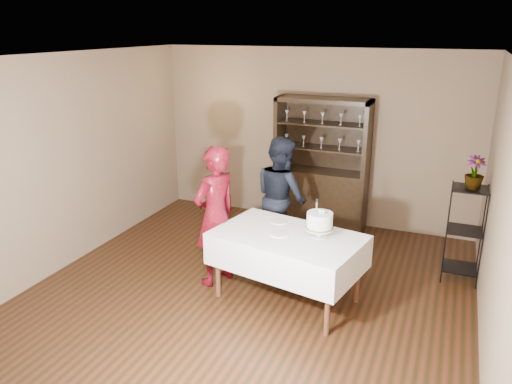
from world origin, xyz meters
TOP-DOWN VIEW (x-y plane):
  - floor at (0.00, 0.00)m, footprint 5.00×5.00m
  - ceiling at (0.00, 0.00)m, footprint 5.00×5.00m
  - back_wall at (0.00, 2.50)m, footprint 5.00×0.02m
  - wall_left at (-2.50, 0.00)m, footprint 0.02×5.00m
  - wall_right at (2.50, 0.00)m, footprint 0.02×5.00m
  - china_hutch at (0.20, 2.25)m, footprint 1.40×0.48m
  - plant_etagere at (2.28, 1.20)m, footprint 0.42×0.42m
  - cake_table at (0.45, -0.08)m, footprint 1.77×1.29m
  - woman at (-0.48, 0.01)m, footprint 0.61×0.73m
  - man at (-0.03, 1.06)m, footprint 1.01×0.99m
  - cake at (0.79, 0.00)m, footprint 0.34×0.34m
  - plate_near at (0.36, -0.12)m, footprint 0.23×0.23m
  - plate_far at (0.23, 0.23)m, footprint 0.25×0.25m
  - potted_plant at (2.30, 1.19)m, footprint 0.27×0.27m

SIDE VIEW (x-z plane):
  - floor at x=0.00m, z-range 0.00..0.00m
  - cake_table at x=0.45m, z-range 0.21..1.02m
  - plant_etagere at x=2.28m, z-range 0.05..1.25m
  - china_hutch at x=0.20m, z-range -0.34..1.66m
  - plate_near at x=0.36m, z-range 0.81..0.82m
  - plate_far at x=0.23m, z-range 0.81..0.82m
  - man at x=-0.03m, z-range 0.00..1.65m
  - woman at x=-0.48m, z-range 0.00..1.71m
  - cake at x=0.79m, z-range 0.76..1.20m
  - back_wall at x=0.00m, z-range 0.00..2.70m
  - wall_left at x=-2.50m, z-range 0.00..2.70m
  - wall_right at x=2.50m, z-range 0.00..2.70m
  - potted_plant at x=2.30m, z-range 1.19..1.57m
  - ceiling at x=0.00m, z-range 2.70..2.70m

